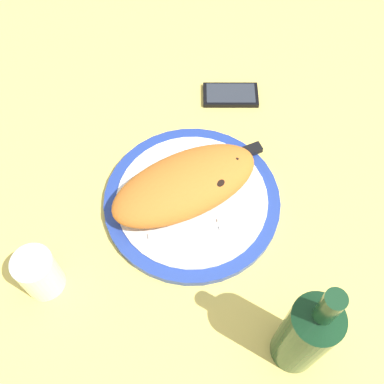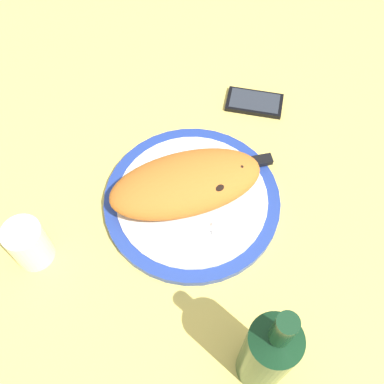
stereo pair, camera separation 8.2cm
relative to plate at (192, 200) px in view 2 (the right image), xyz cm
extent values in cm
cube|color=#EACC60|center=(0.00, 0.00, -2.37)|extent=(150.00, 150.00, 3.00)
cylinder|color=#233D99|center=(0.00, 0.00, -0.12)|extent=(32.00, 32.00, 1.51)
cylinder|color=white|center=(0.00, 0.00, 0.79)|extent=(27.44, 27.44, 0.30)
ellipsoid|color=orange|center=(-0.97, 1.04, 4.34)|extent=(28.95, 17.02, 6.80)
ellipsoid|color=black|center=(8.46, 1.95, 6.40)|extent=(1.79, 1.30, 0.61)
ellipsoid|color=black|center=(4.26, -1.49, 6.58)|extent=(2.77, 2.76, 0.74)
cube|color=silver|center=(-3.50, -5.89, 1.14)|extent=(12.35, 2.45, 0.40)
cube|color=silver|center=(4.60, -6.92, 1.14)|extent=(4.25, 2.69, 0.40)
cube|color=silver|center=(-1.56, 4.52, 1.14)|extent=(13.38, 2.95, 0.40)
cube|color=black|center=(10.45, 5.76, 1.54)|extent=(11.00, 3.10, 1.20)
cube|color=black|center=(15.68, 21.89, -0.37)|extent=(12.91, 9.50, 1.00)
cube|color=#2D333D|center=(15.68, 21.89, 0.21)|extent=(11.30, 8.18, 0.16)
cylinder|color=silver|center=(-27.89, -7.06, 3.62)|extent=(6.47, 6.47, 8.98)
cylinder|color=silver|center=(-27.89, -7.06, 2.20)|extent=(5.95, 5.95, 5.75)
cylinder|color=#14381E|center=(6.71, -29.76, 8.09)|extent=(7.00, 7.00, 17.91)
cone|color=#14381E|center=(6.71, -29.76, 17.92)|extent=(7.00, 7.00, 1.75)
cylinder|color=#14381E|center=(6.71, -29.76, 21.85)|extent=(2.66, 2.66, 6.13)
camera|label=1|loc=(-12.91, -39.65, 74.00)|focal=43.65mm
camera|label=2|loc=(-4.87, -41.42, 74.00)|focal=43.65mm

